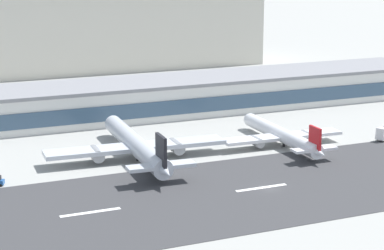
# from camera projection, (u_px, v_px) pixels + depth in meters

# --- Properties ---
(ground_plane) EXTENTS (1400.00, 1400.00, 0.00)m
(ground_plane) POSITION_uv_depth(u_px,v_px,m) (269.00, 189.00, 152.52)
(ground_plane) COLOR #9E9E99
(runway_strip) EXTENTS (800.00, 43.86, 0.08)m
(runway_strip) POSITION_uv_depth(u_px,v_px,m) (267.00, 187.00, 153.39)
(runway_strip) COLOR #38383A
(runway_strip) RESTS_ON ground_plane
(runway_centreline_dash_3) EXTENTS (12.00, 1.20, 0.01)m
(runway_centreline_dash_3) POSITION_uv_depth(u_px,v_px,m) (90.00, 212.00, 138.50)
(runway_centreline_dash_3) COLOR white
(runway_centreline_dash_3) RESTS_ON runway_strip
(runway_centreline_dash_4) EXTENTS (12.00, 1.20, 0.01)m
(runway_centreline_dash_4) POSITION_uv_depth(u_px,v_px,m) (261.00, 188.00, 152.90)
(runway_centreline_dash_4) COLOR white
(runway_centreline_dash_4) RESTS_ON runway_strip
(terminal_building) EXTENTS (198.42, 24.70, 10.70)m
(terminal_building) POSITION_uv_depth(u_px,v_px,m) (140.00, 98.00, 219.10)
(terminal_building) COLOR silver
(terminal_building) RESTS_ON ground_plane
(distant_hotel_block) EXTENTS (121.44, 34.13, 36.48)m
(distant_hotel_block) POSITION_uv_depth(u_px,v_px,m) (120.00, 25.00, 307.69)
(distant_hotel_block) COLOR beige
(distant_hotel_block) RESTS_ON ground_plane
(airliner_black_tail_gate_0) EXTENTS (44.61, 51.81, 10.81)m
(airliner_black_tail_gate_0) POSITION_uv_depth(u_px,v_px,m) (138.00, 147.00, 172.34)
(airliner_black_tail_gate_0) COLOR silver
(airliner_black_tail_gate_0) RESTS_ON ground_plane
(airliner_red_tail_gate_1) EXTENTS (33.06, 41.47, 8.65)m
(airliner_red_tail_gate_1) POSITION_uv_depth(u_px,v_px,m) (284.00, 136.00, 184.86)
(airliner_red_tail_gate_1) COLOR white
(airliner_red_tail_gate_1) RESTS_ON ground_plane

